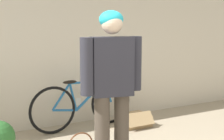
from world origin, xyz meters
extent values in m
cube|color=beige|center=(0.00, 2.79, 1.30)|extent=(8.00, 0.06, 2.60)
cube|color=white|center=(0.55, 2.75, 0.35)|extent=(0.08, 0.01, 0.12)
cylinder|color=#4C4238|center=(0.15, 1.04, 0.42)|extent=(0.17, 0.17, 0.84)
cylinder|color=#4C4238|center=(0.39, 1.04, 0.42)|extent=(0.17, 0.17, 0.84)
cube|color=#2D2D38|center=(0.27, 1.04, 1.15)|extent=(0.47, 0.29, 0.63)
cylinder|color=#2D2D38|center=(-0.02, 1.04, 1.17)|extent=(0.14, 0.14, 0.60)
cylinder|color=#2D2D38|center=(0.56, 1.04, 1.17)|extent=(0.14, 0.14, 0.60)
sphere|color=beige|center=(0.27, 1.04, 1.61)|extent=(0.23, 0.23, 0.23)
ellipsoid|color=#23B7CC|center=(0.27, 1.05, 1.65)|extent=(0.26, 0.24, 0.19)
torus|color=black|center=(0.02, 2.42, 0.36)|extent=(0.71, 0.08, 0.71)
torus|color=black|center=(1.00, 2.47, 0.36)|extent=(0.71, 0.08, 0.71)
cylinder|color=#1E609E|center=(0.20, 2.43, 0.33)|extent=(0.38, 0.05, 0.09)
cylinder|color=#1E609E|center=(0.15, 2.43, 0.54)|extent=(0.31, 0.05, 0.39)
cylinder|color=#1E609E|center=(0.34, 2.44, 0.51)|extent=(0.13, 0.04, 0.43)
cylinder|color=#1E609E|center=(0.64, 2.45, 0.51)|extent=(0.52, 0.07, 0.44)
cylinder|color=#1E609E|center=(0.59, 2.45, 0.72)|extent=(0.59, 0.07, 0.05)
cylinder|color=#1E609E|center=(0.94, 2.47, 0.53)|extent=(0.15, 0.04, 0.37)
cylinder|color=#1E609E|center=(0.90, 2.47, 0.74)|extent=(0.07, 0.04, 0.08)
cylinder|color=#1E609E|center=(0.92, 2.47, 0.77)|extent=(0.05, 0.46, 0.02)
ellipsoid|color=black|center=(0.29, 2.44, 0.75)|extent=(0.22, 0.09, 0.05)
cube|color=tan|center=(1.27, 2.21, 0.08)|extent=(0.48, 0.40, 0.17)
cube|color=tan|center=(1.27, 2.01, 0.16)|extent=(0.45, 0.14, 0.18)
camera|label=1|loc=(-1.25, -1.89, 1.61)|focal=50.00mm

